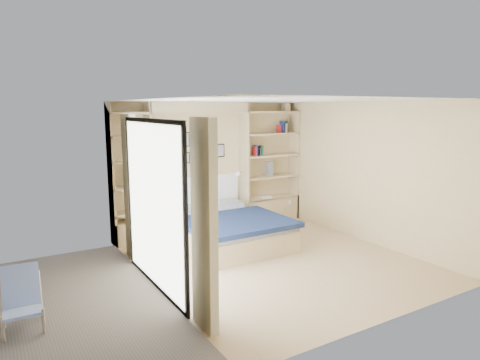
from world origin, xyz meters
TOP-DOWN VIEW (x-y plane):
  - ground at (0.00, 0.00)m, footprint 4.50×4.50m
  - room_shell at (-0.39, 1.52)m, footprint 4.50×4.50m
  - bed at (-0.26, 1.13)m, footprint 1.76×2.20m
  - photo_gallery at (-0.45, 2.22)m, footprint 1.48×0.02m
  - reading_lamps at (-0.30, 2.00)m, footprint 1.92×0.12m
  - shelf_decor at (1.11, 2.07)m, footprint 3.53×0.23m
  - deck at (-3.60, 0.00)m, footprint 3.20×4.00m
  - deck_chair at (-3.60, -0.27)m, footprint 0.45×0.70m

SIDE VIEW (x-z plane):
  - ground at x=0.00m, z-range 0.00..0.00m
  - deck at x=-3.60m, z-range -0.03..0.03m
  - bed at x=-0.26m, z-range -0.26..0.81m
  - deck_chair at x=-3.60m, z-range -0.02..0.66m
  - room_shell at x=-0.39m, z-range -1.17..3.33m
  - reading_lamps at x=-0.30m, z-range 1.03..1.17m
  - photo_gallery at x=-0.45m, z-range 1.19..2.01m
  - shelf_decor at x=1.11m, z-range 0.68..2.71m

